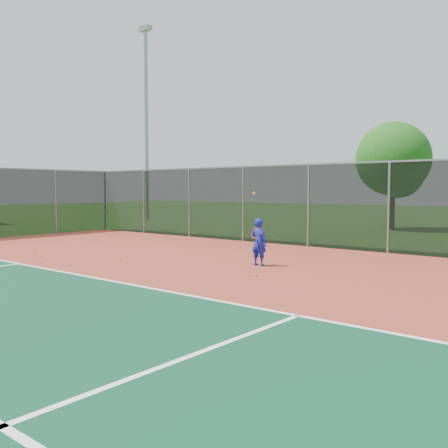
% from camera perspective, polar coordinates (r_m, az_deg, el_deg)
% --- Properties ---
extents(ground, '(120.00, 120.00, 0.00)m').
position_cam_1_polar(ground, '(7.71, -17.20, -12.13)').
color(ground, '#265518').
rests_on(ground, ground).
extents(court_apron, '(30.00, 20.00, 0.02)m').
position_cam_1_polar(court_apron, '(8.92, -6.25, -9.70)').
color(court_apron, '#953826').
rests_on(court_apron, ground).
extents(court_lines, '(22.10, 13.05, 0.00)m').
position_cam_1_polar(court_lines, '(5.18, -22.77, -20.11)').
color(court_lines, white).
rests_on(court_lines, court_apron).
extents(fence_back, '(30.00, 0.06, 3.03)m').
position_cam_1_polar(fence_back, '(17.21, 18.30, 1.95)').
color(fence_back, black).
rests_on(fence_back, court_apron).
extents(tennis_player, '(0.59, 0.57, 2.03)m').
position_cam_1_polar(tennis_player, '(13.71, 4.02, -2.05)').
color(tennis_player, '#121EAD').
rests_on(tennis_player, court_apron).
extents(practice_ball_1, '(0.07, 0.07, 0.07)m').
position_cam_1_polar(practice_ball_1, '(14.48, -11.06, -4.27)').
color(practice_ball_1, yellow).
rests_on(practice_ball_1, court_apron).
extents(practice_ball_3, '(0.07, 0.07, 0.07)m').
position_cam_1_polar(practice_ball_3, '(16.58, -20.31, -3.40)').
color(practice_ball_3, yellow).
rests_on(practice_ball_3, court_apron).
extents(practice_ball_4, '(0.07, 0.07, 0.07)m').
position_cam_1_polar(practice_ball_4, '(12.09, 3.66, -5.84)').
color(practice_ball_4, yellow).
rests_on(practice_ball_4, court_apron).
extents(floodlight_nw, '(0.90, 0.40, 13.12)m').
position_cam_1_polar(floodlight_nw, '(35.27, -8.88, 12.48)').
color(floodlight_nw, gray).
rests_on(floodlight_nw, ground).
extents(tree_back_left, '(3.81, 3.81, 5.60)m').
position_cam_1_polar(tree_back_left, '(27.32, 18.88, 6.71)').
color(tree_back_left, '#3A2815').
rests_on(tree_back_left, ground).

